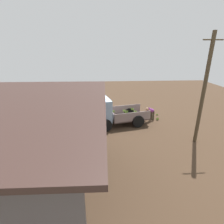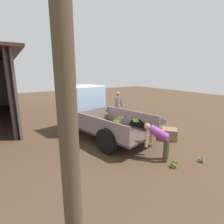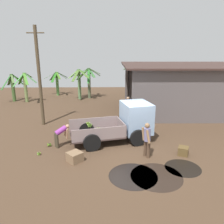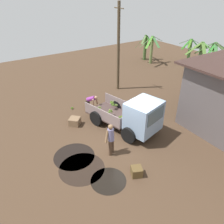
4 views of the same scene
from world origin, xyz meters
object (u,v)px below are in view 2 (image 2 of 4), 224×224
(utility_pole, at_px, (62,22))
(banana_bunch_on_ground_1, at_px, (174,164))
(wooden_crate_1, at_px, (100,112))
(person_worker_loading, at_px, (159,138))
(wooden_crate_0, at_px, (169,134))
(cargo_truck, at_px, (87,109))
(person_foreground_visitor, at_px, (118,105))
(banana_bunch_on_ground_0, at_px, (202,159))

(utility_pole, relative_size, banana_bunch_on_ground_1, 25.26)
(banana_bunch_on_ground_1, xyz_separation_m, wooden_crate_1, (6.70, -1.11, 0.09))
(person_worker_loading, bearing_deg, utility_pole, 87.26)
(banana_bunch_on_ground_1, xyz_separation_m, wooden_crate_0, (1.57, -1.63, 0.11))
(cargo_truck, relative_size, person_foreground_visitor, 2.76)
(banana_bunch_on_ground_1, bearing_deg, utility_pole, 109.96)
(cargo_truck, distance_m, banana_bunch_on_ground_0, 4.96)
(person_worker_loading, bearing_deg, wooden_crate_0, -91.55)
(cargo_truck, bearing_deg, utility_pole, 140.99)
(wooden_crate_0, bearing_deg, person_worker_loading, 119.79)
(person_worker_loading, bearing_deg, cargo_truck, -18.36)
(person_worker_loading, bearing_deg, wooden_crate_1, -41.88)
(person_foreground_visitor, distance_m, person_worker_loading, 4.45)
(cargo_truck, relative_size, banana_bunch_on_ground_0, 23.05)
(person_foreground_visitor, height_order, wooden_crate_1, person_foreground_visitor)
(person_foreground_visitor, relative_size, banana_bunch_on_ground_0, 8.36)
(person_foreground_visitor, bearing_deg, wooden_crate_0, -22.53)
(cargo_truck, height_order, banana_bunch_on_ground_1, cargo_truck)
(person_foreground_visitor, height_order, wooden_crate_0, person_foreground_visitor)
(cargo_truck, height_order, utility_pole, utility_pole)
(cargo_truck, distance_m, person_worker_loading, 3.73)
(wooden_crate_0, bearing_deg, banana_bunch_on_ground_1, 133.97)
(person_worker_loading, bearing_deg, banana_bunch_on_ground_0, -163.38)
(banana_bunch_on_ground_0, relative_size, banana_bunch_on_ground_1, 0.81)
(banana_bunch_on_ground_0, xyz_separation_m, wooden_crate_1, (6.96, -0.14, 0.11))
(person_worker_loading, distance_m, wooden_crate_0, 1.95)
(cargo_truck, distance_m, wooden_crate_0, 3.75)
(person_foreground_visitor, height_order, person_worker_loading, person_foreground_visitor)
(cargo_truck, distance_m, banana_bunch_on_ground_1, 4.44)
(cargo_truck, relative_size, wooden_crate_1, 10.09)
(person_worker_loading, height_order, wooden_crate_0, person_worker_loading)
(person_worker_loading, xyz_separation_m, wooden_crate_0, (0.94, -1.64, -0.48))
(cargo_truck, xyz_separation_m, banana_bunch_on_ground_0, (-4.51, -1.82, -1.00))
(banana_bunch_on_ground_1, distance_m, wooden_crate_1, 6.79)
(cargo_truck, xyz_separation_m, utility_pole, (-5.52, 2.65, 2.11))
(banana_bunch_on_ground_1, bearing_deg, cargo_truck, 11.33)
(banana_bunch_on_ground_1, bearing_deg, person_foreground_visitor, -14.42)
(utility_pole, relative_size, person_foreground_visitor, 3.74)
(utility_pole, bearing_deg, banana_bunch_on_ground_0, -77.31)
(person_foreground_visitor, bearing_deg, cargo_truck, -101.92)
(banana_bunch_on_ground_1, relative_size, wooden_crate_0, 0.42)
(utility_pole, distance_m, person_worker_loading, 4.69)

